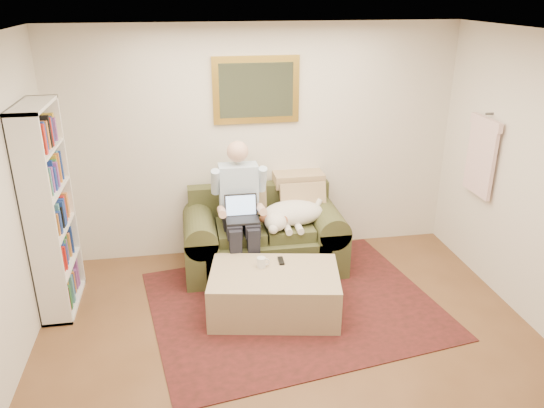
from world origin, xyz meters
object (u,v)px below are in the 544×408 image
object	(u,v)px
sleeping_dog	(293,213)
ottoman	(274,293)
seated_man	(241,213)
coffee_mug	(261,262)
laptop	(242,213)
sofa	(263,242)
bookshelf	(49,211)

from	to	relation	value
sleeping_dog	ottoman	size ratio (longest dim) A/B	0.59
seated_man	ottoman	xyz separation A→B (m)	(0.22, -0.78, -0.51)
coffee_mug	seated_man	bearing A→B (deg)	99.92
laptop	sleeping_dog	distance (m)	0.60
laptop	ottoman	bearing A→B (deg)	-72.89
laptop	ottoman	xyz separation A→B (m)	(0.22, -0.71, -0.55)
laptop	coffee_mug	size ratio (longest dim) A/B	3.37
sofa	seated_man	distance (m)	0.53
laptop	coffee_mug	bearing A→B (deg)	-78.96
seated_man	bookshelf	distance (m)	1.85
ottoman	coffee_mug	size ratio (longest dim) A/B	12.09
sleeping_dog	bookshelf	xyz separation A→B (m)	(-2.39, -0.34, 0.34)
ottoman	seated_man	bearing A→B (deg)	105.71
sofa	coffee_mug	world-z (taller)	sofa
laptop	bookshelf	bearing A→B (deg)	-173.70
ottoman	coffee_mug	xyz separation A→B (m)	(-0.10, 0.13, 0.27)
seated_man	coffee_mug	world-z (taller)	seated_man
ottoman	bookshelf	size ratio (longest dim) A/B	0.60
coffee_mug	bookshelf	xyz separation A→B (m)	(-1.93, 0.39, 0.51)
sofa	bookshelf	size ratio (longest dim) A/B	0.87
laptop	seated_man	bearing A→B (deg)	90.00
sofa	ottoman	xyz separation A→B (m)	(-0.04, -0.94, -0.08)
laptop	sleeping_dog	xyz separation A→B (m)	(0.57, 0.14, -0.10)
sleeping_dog	coffee_mug	size ratio (longest dim) A/B	7.15
sofa	laptop	distance (m)	0.58
sofa	bookshelf	xyz separation A→B (m)	(-2.07, -0.43, 0.70)
laptop	sleeping_dog	bearing A→B (deg)	13.64
sofa	coffee_mug	distance (m)	0.85
sofa	seated_man	world-z (taller)	seated_man
coffee_mug	bookshelf	world-z (taller)	bookshelf
laptop	sleeping_dog	size ratio (longest dim) A/B	0.47
coffee_mug	bookshelf	distance (m)	2.03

